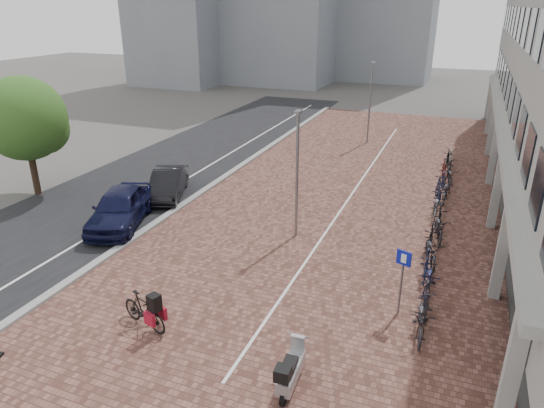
{
  "coord_description": "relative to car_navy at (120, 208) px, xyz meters",
  "views": [
    {
      "loc": [
        7.06,
        -11.77,
        9.13
      ],
      "look_at": [
        0.0,
        6.0,
        1.3
      ],
      "focal_mm": 32.27,
      "sensor_mm": 36.0,
      "label": 1
    }
  ],
  "objects": [
    {
      "name": "lamp_far",
      "position": [
        7.36,
        17.94,
        1.93
      ],
      "size": [
        0.12,
        0.12,
        5.53
      ],
      "primitive_type": "cylinder",
      "color": "gray",
      "rests_on": "ground"
    },
    {
      "name": "car_navy",
      "position": [
        0.0,
        0.0,
        0.0
      ],
      "size": [
        3.5,
        5.26,
        1.66
      ],
      "primitive_type": "imported",
      "rotation": [
        0.0,
        0.0,
        0.34
      ],
      "color": "black",
      "rests_on": "ground"
    },
    {
      "name": "scooter_front",
      "position": [
        10.37,
        -6.64,
        -0.23
      ],
      "size": [
        0.64,
        1.77,
        1.2
      ],
      "primitive_type": null,
      "rotation": [
        0.0,
        0.0,
        0.05
      ],
      "color": "#AFB0B5",
      "rests_on": "ground"
    },
    {
      "name": "parking_sign",
      "position": [
        12.46,
        -2.38,
        0.68
      ],
      "size": [
        0.46,
        0.2,
        2.27
      ],
      "rotation": [
        0.0,
        0.0,
        -0.36
      ],
      "color": "slate",
      "rests_on": "ground"
    },
    {
      "name": "ground",
      "position": [
        6.5,
        -4.19,
        -0.83
      ],
      "size": [
        140.0,
        140.0,
        0.0
      ],
      "primitive_type": "plane",
      "color": "#474442",
      "rests_on": "ground"
    },
    {
      "name": "street_asphalt",
      "position": [
        -2.5,
        7.81,
        -0.83
      ],
      "size": [
        8.0,
        50.0,
        0.03
      ],
      "primitive_type": "cube",
      "color": "black",
      "rests_on": "ground"
    },
    {
      "name": "car_dark",
      "position": [
        0.0,
        3.83,
        -0.13
      ],
      "size": [
        2.96,
        4.48,
        1.39
      ],
      "primitive_type": "imported",
      "rotation": [
        0.0,
        0.0,
        0.39
      ],
      "color": "black",
      "rests_on": "ground"
    },
    {
      "name": "bike_row",
      "position": [
        13.12,
        6.01,
        -0.31
      ],
      "size": [
        1.27,
        20.41,
        1.05
      ],
      "color": "black",
      "rests_on": "ground"
    },
    {
      "name": "lamp_near",
      "position": [
        7.6,
        1.78,
        1.82
      ],
      "size": [
        0.12,
        0.12,
        5.3
      ],
      "primitive_type": "cylinder",
      "color": "slate",
      "rests_on": "ground"
    },
    {
      "name": "street_tree",
      "position": [
        -6.4,
        1.7,
        2.99
      ],
      "size": [
        4.13,
        4.13,
        6.01
      ],
      "color": "#382619",
      "rests_on": "ground"
    },
    {
      "name": "lane_line",
      "position": [
        -0.5,
        7.81,
        -0.81
      ],
      "size": [
        0.12,
        44.0,
        0.0
      ],
      "primitive_type": "cube",
      "color": "white",
      "rests_on": "street_asphalt"
    },
    {
      "name": "hero_bike",
      "position": [
        5.39,
        -5.85,
        -0.24
      ],
      "size": [
        1.97,
        1.06,
        1.34
      ],
      "rotation": [
        0.0,
        0.0,
        1.28
      ],
      "color": "black",
      "rests_on": "ground"
    },
    {
      "name": "plaza_brick",
      "position": [
        8.5,
        7.81,
        -0.82
      ],
      "size": [
        14.5,
        42.0,
        0.04
      ],
      "primitive_type": "cube",
      "color": "brown",
      "rests_on": "ground"
    },
    {
      "name": "parking_line",
      "position": [
        8.7,
        7.81,
        -0.8
      ],
      "size": [
        0.1,
        30.0,
        0.0
      ],
      "primitive_type": "cube",
      "color": "white",
      "rests_on": "plaza_brick"
    },
    {
      "name": "curb",
      "position": [
        1.4,
        7.81,
        -0.76
      ],
      "size": [
        0.35,
        42.0,
        0.14
      ],
      "primitive_type": "cube",
      "color": "gray",
      "rests_on": "ground"
    }
  ]
}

